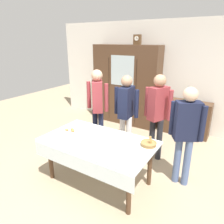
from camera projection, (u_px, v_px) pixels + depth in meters
The scene contains 18 objects.
ground_plane at pixel (106, 174), 3.64m from camera, with size 12.00×12.00×0.00m, color tan.
back_wall at pixel (163, 76), 5.32m from camera, with size 6.40×0.10×2.70m, color silver.
dining_table at pixel (97, 147), 3.24m from camera, with size 1.75×1.00×0.75m.
wall_cabinet at pixel (126, 85), 5.63m from camera, with size 1.84×0.46×2.11m.
mantel_clock at pixel (137, 40), 5.09m from camera, with size 0.18×0.11×0.24m.
bookshelf_low at pixel (185, 118), 5.06m from camera, with size 1.12×0.35×0.86m.
book_stack at pixel (188, 99), 4.90m from camera, with size 0.17×0.21×0.09m.
tea_cup_far_left at pixel (121, 136), 3.33m from camera, with size 0.13×0.13×0.06m.
tea_cup_mid_right at pixel (91, 135), 3.37m from camera, with size 0.13×0.13×0.06m.
tea_cup_back_edge at pixel (99, 149), 2.91m from camera, with size 0.13×0.13×0.06m.
bread_basket at pixel (149, 144), 3.06m from camera, with size 0.24×0.24×0.16m.
pastry_plate at pixel (70, 131), 3.53m from camera, with size 0.28×0.28×0.05m.
spoon_front_edge at pixel (90, 149), 2.97m from camera, with size 0.12×0.02×0.01m.
spoon_mid_left at pixel (95, 129), 3.64m from camera, with size 0.12×0.02×0.01m.
person_beside_shelf at pixel (186, 128), 3.12m from camera, with size 0.52×0.35×1.61m.
person_near_right_end at pixel (158, 110), 3.83m from camera, with size 0.52×0.41×1.66m.
person_behind_table_left at pixel (97, 102), 4.26m from camera, with size 0.52×0.41×1.68m.
person_by_cabinet at pixel (126, 108), 4.03m from camera, with size 0.52×0.37×1.61m.
Camera 1 is at (1.72, -2.55, 2.24)m, focal length 33.30 mm.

